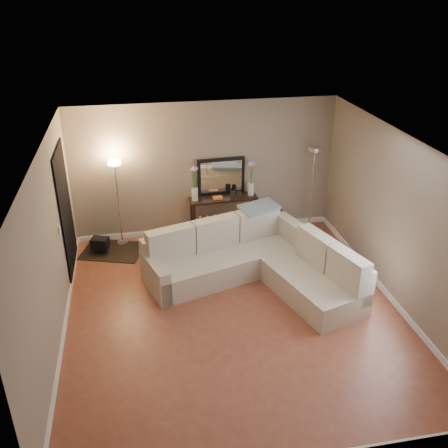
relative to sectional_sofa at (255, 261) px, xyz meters
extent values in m
cube|color=#974E37|center=(-0.53, -0.83, -0.36)|extent=(5.00, 5.50, 0.01)
cube|color=white|center=(-0.53, -0.83, 2.25)|extent=(5.00, 5.50, 0.01)
cube|color=gray|center=(-0.53, 1.93, 0.95)|extent=(5.00, 0.02, 2.60)
cube|color=gray|center=(-0.53, -3.59, 0.95)|extent=(5.00, 0.02, 2.60)
cube|color=gray|center=(-3.04, -0.83, 0.95)|extent=(0.02, 5.50, 2.60)
cube|color=gray|center=(1.98, -0.83, 0.95)|extent=(0.02, 5.50, 2.60)
cube|color=white|center=(-0.53, 1.90, -0.30)|extent=(5.00, 0.03, 0.10)
cube|color=white|center=(-3.01, -0.83, -0.30)|extent=(0.03, 5.50, 0.10)
cube|color=white|center=(1.96, -0.83, -0.30)|extent=(0.03, 5.50, 0.10)
cube|color=black|center=(-3.01, 0.87, 0.75)|extent=(0.02, 1.20, 2.20)
cube|color=white|center=(-3.01, 0.02, 0.85)|extent=(0.02, 0.08, 0.12)
cube|color=beige|center=(-0.45, 0.27, -0.15)|extent=(2.84, 1.70, 0.41)
cube|color=beige|center=(-0.56, 0.62, 0.14)|extent=(2.63, 1.01, 0.58)
cube|color=beige|center=(-1.66, -0.11, -0.06)|extent=(0.46, 0.94, 0.58)
cube|color=beige|center=(0.77, -0.70, -0.15)|extent=(1.38, 1.86, 0.41)
cube|color=beige|center=(0.98, -0.14, 0.14)|extent=(0.97, 2.53, 0.58)
cube|color=beige|center=(-1.36, 0.24, 0.33)|extent=(0.84, 0.46, 0.54)
cube|color=beige|center=(-0.58, 0.49, 0.33)|extent=(0.84, 0.46, 0.54)
cube|color=beige|center=(0.21, 0.74, 0.33)|extent=(0.84, 0.46, 0.54)
cube|color=beige|center=(0.92, -0.33, 0.33)|extent=(0.44, 0.78, 0.54)
cube|color=beige|center=(1.15, -1.07, 0.33)|extent=(0.44, 0.78, 0.54)
cube|color=gray|center=(0.25, 0.78, 0.61)|extent=(0.78, 0.61, 0.09)
cube|color=black|center=(-0.22, 1.69, 0.43)|extent=(1.32, 0.43, 0.04)
cube|color=black|center=(-0.81, 1.51, 0.03)|extent=(0.05, 0.05, 0.76)
cube|color=black|center=(-0.83, 1.79, 0.03)|extent=(0.05, 0.05, 0.76)
cube|color=black|center=(0.39, 1.58, 0.03)|extent=(0.05, 0.05, 0.76)
cube|color=black|center=(0.37, 1.86, 0.03)|extent=(0.05, 0.05, 0.76)
cube|color=black|center=(-0.22, 1.69, -0.17)|extent=(1.24, 0.39, 0.03)
cube|color=#BF3333|center=(-0.75, 1.66, -0.06)|extent=(0.04, 0.16, 0.19)
cube|color=#3359A5|center=(-0.71, 1.66, -0.05)|extent=(0.05, 0.16, 0.21)
cube|color=gold|center=(-0.67, 1.66, -0.04)|extent=(0.05, 0.16, 0.23)
cube|color=#3F7F4C|center=(-0.61, 1.66, -0.06)|extent=(0.06, 0.16, 0.19)
cube|color=#994C99|center=(-0.57, 1.67, -0.05)|extent=(0.04, 0.16, 0.21)
cube|color=orange|center=(-0.53, 1.67, -0.04)|extent=(0.05, 0.16, 0.23)
cube|color=#262626|center=(-0.48, 1.67, -0.06)|extent=(0.05, 0.16, 0.19)
cube|color=#4C99B2|center=(-0.43, 1.68, -0.05)|extent=(0.06, 0.16, 0.21)
cube|color=#B2A58C|center=(-0.38, 1.68, -0.04)|extent=(0.04, 0.16, 0.23)
cube|color=brown|center=(-0.34, 1.68, -0.06)|extent=(0.05, 0.16, 0.19)
cube|color=navy|center=(-0.29, 1.68, -0.05)|extent=(0.05, 0.16, 0.21)
cube|color=gold|center=(-0.24, 1.69, -0.04)|extent=(0.06, 0.16, 0.23)
cube|color=black|center=(-0.23, 1.86, 0.82)|extent=(0.92, 0.09, 0.72)
cube|color=white|center=(-0.23, 1.84, 0.82)|extent=(0.80, 0.06, 0.60)
cube|color=orange|center=(-0.34, 1.65, 0.47)|extent=(0.19, 0.13, 0.04)
cube|color=black|center=(-0.04, 1.65, 0.51)|extent=(0.10, 0.03, 0.13)
cube|color=black|center=(0.08, 1.66, 0.50)|extent=(0.08, 0.02, 0.11)
cylinder|color=silver|center=(-0.77, 1.66, 0.57)|extent=(0.13, 0.13, 0.24)
cylinder|color=#38722D|center=(-0.79, 1.65, 0.85)|extent=(0.10, 0.01, 0.41)
sphere|color=#E5598C|center=(-0.81, 1.65, 1.06)|extent=(0.07, 0.07, 0.07)
cylinder|color=#38722D|center=(-0.78, 1.66, 0.86)|extent=(0.06, 0.01, 0.44)
sphere|color=white|center=(-0.79, 1.65, 1.08)|extent=(0.07, 0.07, 0.07)
cylinder|color=#38722D|center=(-0.77, 1.66, 0.87)|extent=(0.01, 0.01, 0.46)
sphere|color=#598CE5|center=(-0.77, 1.66, 1.10)|extent=(0.07, 0.07, 0.07)
cylinder|color=#38722D|center=(-0.76, 1.66, 0.85)|extent=(0.05, 0.01, 0.42)
sphere|color=#E58C4C|center=(-0.75, 1.66, 1.06)|extent=(0.07, 0.07, 0.07)
cylinder|color=#38722D|center=(-0.75, 1.66, 0.86)|extent=(0.10, 0.01, 0.43)
sphere|color=#D866B2|center=(-0.73, 1.66, 1.08)|extent=(0.07, 0.07, 0.07)
cylinder|color=silver|center=(0.33, 1.72, 0.57)|extent=(0.13, 0.13, 0.24)
cylinder|color=#38722D|center=(0.31, 1.72, 0.85)|extent=(0.10, 0.01, 0.41)
sphere|color=#E5598C|center=(0.29, 1.72, 1.06)|extent=(0.07, 0.07, 0.07)
cylinder|color=#38722D|center=(0.32, 1.72, 0.86)|extent=(0.06, 0.01, 0.44)
sphere|color=white|center=(0.31, 1.72, 1.08)|extent=(0.07, 0.07, 0.07)
cylinder|color=#38722D|center=(0.33, 1.72, 0.87)|extent=(0.01, 0.01, 0.46)
sphere|color=#598CE5|center=(0.33, 1.72, 1.10)|extent=(0.07, 0.07, 0.07)
cylinder|color=#38722D|center=(0.34, 1.72, 0.85)|extent=(0.05, 0.01, 0.42)
sphere|color=#E58C4C|center=(0.35, 1.72, 1.06)|extent=(0.07, 0.07, 0.07)
cylinder|color=#38722D|center=(0.35, 1.72, 0.86)|extent=(0.10, 0.01, 0.43)
sphere|color=#D866B2|center=(0.37, 1.72, 1.08)|extent=(0.07, 0.07, 0.07)
cylinder|color=silver|center=(-2.18, 1.69, -0.34)|extent=(0.27, 0.27, 0.03)
cylinder|color=silver|center=(-2.18, 1.69, 0.45)|extent=(0.03, 0.03, 1.58)
cylinder|color=#FFBF72|center=(-2.18, 1.69, 1.28)|extent=(0.30, 0.30, 0.07)
cylinder|color=silver|center=(1.52, 1.60, -0.34)|extent=(0.25, 0.25, 0.03)
cylinder|color=silver|center=(1.52, 1.60, 0.48)|extent=(0.03, 0.03, 1.64)
cylinder|color=silver|center=(1.52, 1.60, 1.34)|extent=(0.27, 0.27, 0.08)
cube|color=black|center=(-2.37, 1.42, -0.34)|extent=(1.28, 1.11, 0.01)
cube|color=black|center=(-2.58, 1.40, -0.15)|extent=(0.36, 0.30, 0.20)
camera|label=1|loc=(-1.82, -6.93, 4.22)|focal=40.00mm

